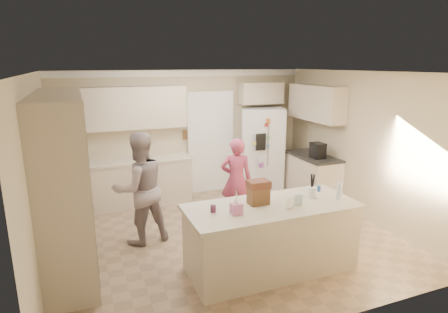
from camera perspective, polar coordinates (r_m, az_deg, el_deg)
name	(u,v)px	position (r m, az deg, el deg)	size (l,w,h in m)	color
floor	(226,238)	(6.18, 0.34, -12.24)	(5.20, 4.60, 0.02)	#94785B
ceiling	(226,71)	(5.54, 0.38, 12.84)	(5.20, 4.60, 0.02)	white
wall_back	(185,133)	(7.86, -5.96, 3.51)	(5.20, 0.02, 2.60)	beige
wall_front	(315,214)	(3.78, 13.71, -8.51)	(5.20, 0.02, 2.60)	beige
wall_left	(38,178)	(5.36, -26.54, -2.92)	(0.02, 4.60, 2.60)	beige
wall_right	(362,146)	(7.10, 20.31, 1.57)	(0.02, 4.60, 2.60)	beige
crown_back	(184,73)	(7.68, -6.09, 12.50)	(5.20, 0.08, 0.12)	white
pantry_bank	(65,180)	(5.56, -23.07, -3.31)	(0.60, 2.60, 2.35)	beige
back_base_cab	(134,183)	(7.55, -13.59, -3.99)	(2.20, 0.60, 0.88)	beige
back_countertop	(132,161)	(7.41, -13.78, -0.63)	(2.24, 0.63, 0.04)	beige
back_upper_cab	(128,108)	(7.37, -14.39, 7.17)	(2.20, 0.35, 0.80)	beige
doorway_opening	(210,143)	(8.04, -2.09, 2.00)	(0.90, 0.06, 2.10)	black
doorway_casing	(211,144)	(8.01, -2.00, 1.96)	(1.02, 0.03, 2.22)	white
wall_frame_upper	(186,122)	(7.79, -5.79, 5.28)	(0.15, 0.02, 0.20)	brown
wall_frame_lower	(186,135)	(7.83, -5.74, 3.33)	(0.15, 0.02, 0.20)	brown
refrigerator	(262,149)	(8.21, 5.79, 1.11)	(0.90, 0.70, 1.80)	white
fridge_seam	(270,153)	(7.90, 6.97, 0.57)	(0.01, 0.02, 1.78)	gray
fridge_dispenser	(261,142)	(7.74, 5.63, 2.22)	(0.22, 0.03, 0.35)	black
fridge_handle_l	(268,146)	(7.83, 6.74, 1.58)	(0.02, 0.02, 0.85)	silver
fridge_handle_r	(272,146)	(7.88, 7.38, 1.64)	(0.02, 0.02, 0.85)	silver
over_fridge_cab	(261,93)	(8.18, 5.60, 9.59)	(0.95, 0.35, 0.45)	beige
right_base_cab	(312,178)	(7.87, 13.28, -3.22)	(0.60, 1.20, 0.88)	beige
right_countertop	(313,156)	(7.75, 13.41, 0.02)	(0.63, 1.24, 0.04)	#2D2B28
right_upper_cab	(316,103)	(7.81, 13.83, 7.94)	(0.35, 1.50, 0.70)	beige
coffee_maker	(318,150)	(7.53, 14.09, 0.91)	(0.22, 0.28, 0.30)	black
island_base	(271,239)	(5.17, 7.14, -12.34)	(2.20, 0.90, 0.88)	beige
island_top	(272,207)	(4.98, 7.30, -7.59)	(2.28, 0.96, 0.05)	beige
utensil_crock	(312,192)	(5.31, 13.25, -5.31)	(0.13, 0.13, 0.15)	white
tissue_box	(236,208)	(4.63, 1.91, -7.90)	(0.13, 0.13, 0.14)	pink
tissue_plume	(236,200)	(4.59, 1.92, -6.63)	(0.08, 0.08, 0.08)	white
dollhouse_body	(258,196)	(4.95, 5.26, -6.00)	(0.26, 0.18, 0.22)	brown
dollhouse_roof	(259,184)	(4.90, 5.30, -4.24)	(0.28, 0.20, 0.10)	#592D1E
jam_jar	(213,209)	(4.69, -1.67, -7.97)	(0.07, 0.07, 0.09)	#59263F
greeting_card_a	(290,203)	(4.85, 10.04, -6.95)	(0.12, 0.01, 0.16)	white
greeting_card_b	(298,200)	(4.97, 11.23, -6.50)	(0.12, 0.01, 0.16)	silver
water_bottle	(339,191)	(5.32, 17.18, -5.02)	(0.07, 0.07, 0.24)	silver
shaker_salt	(315,189)	(5.55, 13.69, -4.83)	(0.05, 0.05, 0.09)	#3B67AE
shaker_pepper	(319,188)	(5.59, 14.28, -4.73)	(0.05, 0.05, 0.09)	#3B67AE
teen_boy	(140,189)	(5.85, -12.68, -4.79)	(0.85, 0.66, 1.75)	gray
teen_girl	(236,180)	(6.55, 1.87, -3.57)	(0.54, 0.36, 1.49)	#B63D59
fridge_magnets	(270,153)	(7.89, 7.00, 0.56)	(0.76, 0.02, 1.44)	tan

